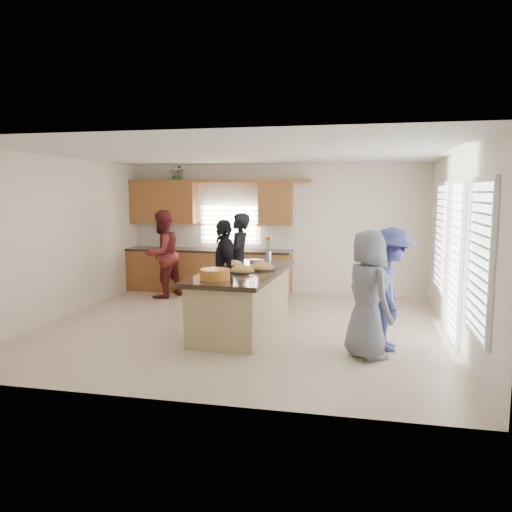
% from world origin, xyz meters
% --- Properties ---
extents(floor, '(6.50, 6.50, 0.00)m').
position_xyz_m(floor, '(0.00, 0.00, 0.00)').
color(floor, beige).
rests_on(floor, ground).
extents(room_shell, '(6.52, 6.02, 2.81)m').
position_xyz_m(room_shell, '(0.00, 0.00, 1.90)').
color(room_shell, silver).
rests_on(room_shell, ground).
extents(back_cabinetry, '(4.08, 0.66, 2.46)m').
position_xyz_m(back_cabinetry, '(-1.47, 2.73, 0.91)').
color(back_cabinetry, brown).
rests_on(back_cabinetry, ground).
extents(right_wall_glazing, '(0.06, 4.00, 2.25)m').
position_xyz_m(right_wall_glazing, '(3.22, -0.13, 1.34)').
color(right_wall_glazing, white).
rests_on(right_wall_glazing, ground).
extents(island, '(1.28, 2.75, 0.95)m').
position_xyz_m(island, '(0.04, -0.10, 0.45)').
color(island, tan).
rests_on(island, ground).
extents(platter_front, '(0.41, 0.41, 0.17)m').
position_xyz_m(platter_front, '(0.07, -0.28, 0.98)').
color(platter_front, black).
rests_on(platter_front, island).
extents(platter_mid, '(0.44, 0.44, 0.18)m').
position_xyz_m(platter_mid, '(0.30, 0.06, 0.98)').
color(platter_mid, black).
rests_on(platter_mid, island).
extents(platter_back, '(0.34, 0.34, 0.14)m').
position_xyz_m(platter_back, '(-0.24, 0.36, 0.98)').
color(platter_back, black).
rests_on(platter_back, island).
extents(salad_bowl, '(0.43, 0.43, 0.15)m').
position_xyz_m(salad_bowl, '(-0.16, -0.99, 1.03)').
color(salad_bowl, '#C17023').
rests_on(salad_bowl, island).
extents(clear_cup, '(0.09, 0.09, 0.10)m').
position_xyz_m(clear_cup, '(0.40, -1.07, 1.00)').
color(clear_cup, white).
rests_on(clear_cup, island).
extents(plate_stack, '(0.25, 0.25, 0.05)m').
position_xyz_m(plate_stack, '(0.05, 0.90, 0.98)').
color(plate_stack, '#9F7CB5').
rests_on(plate_stack, island).
extents(flower_vase, '(0.14, 0.14, 0.45)m').
position_xyz_m(flower_vase, '(0.22, 1.14, 1.19)').
color(flower_vase, silver).
rests_on(flower_vase, island).
extents(potted_plant, '(0.36, 0.32, 0.36)m').
position_xyz_m(potted_plant, '(-2.15, 2.82, 2.58)').
color(potted_plant, '#286529').
rests_on(potted_plant, back_cabinetry).
extents(woman_left_back, '(0.52, 0.71, 1.80)m').
position_xyz_m(woman_left_back, '(-0.40, 1.40, 0.90)').
color(woman_left_back, black).
rests_on(woman_left_back, ground).
extents(woman_left_mid, '(0.99, 1.09, 1.82)m').
position_xyz_m(woman_left_mid, '(-2.18, 1.94, 0.91)').
color(woman_left_mid, maroon).
rests_on(woman_left_mid, ground).
extents(woman_left_front, '(0.81, 1.10, 1.73)m').
position_xyz_m(woman_left_front, '(-0.44, 0.49, 0.87)').
color(woman_left_front, black).
rests_on(woman_left_front, ground).
extents(woman_right_back, '(0.68, 1.13, 1.72)m').
position_xyz_m(woman_right_back, '(2.29, -0.69, 0.86)').
color(woman_right_back, '#3B4180').
rests_on(woman_right_back, ground).
extents(woman_right_front, '(0.90, 0.99, 1.71)m').
position_xyz_m(woman_right_front, '(1.98, -1.12, 0.85)').
color(woman_right_front, slate).
rests_on(woman_right_front, ground).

